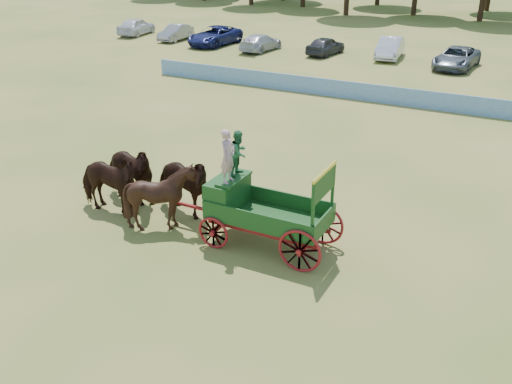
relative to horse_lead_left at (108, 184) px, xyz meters
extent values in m
plane|color=#A28649|center=(2.67, 0.64, -1.17)|extent=(160.00, 160.00, 0.00)
imported|color=black|center=(0.00, 0.00, 0.00)|extent=(2.83, 1.40, 2.34)
imported|color=black|center=(0.00, 1.10, 0.00)|extent=(2.94, 1.70, 2.34)
imported|color=black|center=(2.40, 0.00, 0.00)|extent=(2.42, 2.23, 2.34)
imported|color=black|center=(2.40, 1.10, 0.00)|extent=(2.94, 1.70, 2.34)
cube|color=#A91026|center=(4.60, 0.55, -0.57)|extent=(0.12, 2.00, 0.12)
cube|color=#A91026|center=(7.60, 0.55, -0.57)|extent=(0.12, 2.00, 0.12)
cube|color=#A91026|center=(6.10, 0.00, -0.45)|extent=(3.80, 0.10, 0.12)
cube|color=#A91026|center=(6.10, 1.10, -0.45)|extent=(3.80, 0.10, 0.12)
cube|color=#A91026|center=(3.70, 0.55, -0.42)|extent=(2.80, 0.09, 0.09)
cube|color=#17471A|center=(6.10, 0.55, -0.17)|extent=(3.80, 1.80, 0.10)
cube|color=#17471A|center=(6.10, -0.33, 0.13)|extent=(3.80, 0.06, 0.55)
cube|color=#17471A|center=(6.10, 1.43, 0.13)|extent=(3.80, 0.06, 0.55)
cube|color=#17471A|center=(7.98, 0.55, 0.13)|extent=(0.06, 1.80, 0.55)
cube|color=#17471A|center=(4.60, 0.55, 0.38)|extent=(0.85, 1.70, 1.05)
cube|color=#17471A|center=(4.85, 0.55, 0.95)|extent=(0.55, 1.50, 0.08)
cube|color=#17471A|center=(4.22, 0.55, 0.18)|extent=(0.10, 1.60, 0.65)
cube|color=#17471A|center=(4.40, 0.55, -0.12)|extent=(0.55, 1.60, 0.06)
cube|color=#17471A|center=(7.90, -0.25, 0.78)|extent=(0.08, 0.08, 1.80)
cube|color=#17471A|center=(7.90, 1.35, 0.78)|extent=(0.08, 0.08, 1.80)
cube|color=#17471A|center=(7.90, 0.55, 1.38)|extent=(0.07, 1.75, 0.75)
cube|color=gold|center=(7.90, 0.55, 1.78)|extent=(0.08, 1.80, 0.09)
cube|color=gold|center=(7.86, 0.55, 1.38)|extent=(0.02, 1.30, 0.12)
torus|color=#A91026|center=(4.60, -0.40, -0.62)|extent=(1.09, 0.09, 1.09)
torus|color=#A91026|center=(4.60, 1.50, -0.62)|extent=(1.09, 0.09, 1.09)
torus|color=#A91026|center=(7.60, -0.40, -0.47)|extent=(1.39, 0.09, 1.39)
torus|color=#A91026|center=(7.60, 1.50, -0.47)|extent=(1.39, 0.09, 1.39)
imported|color=#C3959D|center=(4.85, 0.20, 1.85)|extent=(0.41, 0.62, 1.71)
imported|color=#286A3D|center=(4.85, 0.90, 1.72)|extent=(0.55, 0.71, 1.46)
cube|color=#1E64A4|center=(1.67, 18.64, -0.64)|extent=(26.00, 0.08, 1.05)
imported|color=silver|center=(-23.33, 30.96, -0.35)|extent=(2.57, 5.01, 1.63)
imported|color=gray|center=(-18.25, 30.29, -0.48)|extent=(1.64, 4.26, 1.39)
imported|color=navy|center=(-13.82, 29.94, -0.37)|extent=(3.02, 5.93, 1.61)
imported|color=silver|center=(-9.04, 29.49, -0.48)|extent=(2.29, 4.88, 1.38)
imported|color=#333338|center=(-3.60, 30.48, -0.44)|extent=(2.26, 4.44, 1.45)
imported|color=silver|center=(1.44, 31.49, -0.37)|extent=(2.26, 5.04, 1.61)
imported|color=slate|center=(6.76, 30.27, -0.41)|extent=(2.95, 5.66, 1.52)
camera|label=1|loc=(13.20, -13.91, 8.20)|focal=40.00mm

